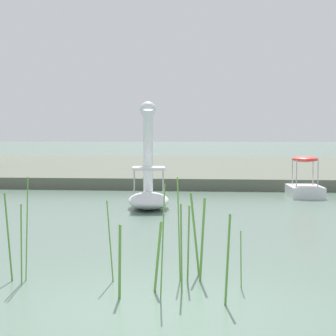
{
  "coord_description": "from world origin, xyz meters",
  "views": [
    {
      "loc": [
        1.05,
        -7.41,
        2.12
      ],
      "look_at": [
        -1.15,
        11.92,
        1.11
      ],
      "focal_mm": 66.09,
      "sensor_mm": 36.0,
      "label": 1
    }
  ],
  "objects": [
    {
      "name": "reed_clump_foreground",
      "position": [
        -0.16,
        1.1,
        0.6
      ],
      "size": [
        3.44,
        1.71,
        1.54
      ],
      "color": "#568E38",
      "rests_on": "ground_plane"
    },
    {
      "name": "ground_plane",
      "position": [
        0.0,
        0.0,
        0.0
      ],
      "size": [
        430.07,
        430.07,
        0.0
      ],
      "primitive_type": "plane",
      "color": "#567060"
    },
    {
      "name": "swan_boat",
      "position": [
        -1.57,
        10.56,
        0.69
      ],
      "size": [
        1.56,
        2.74,
        3.18
      ],
      "color": "white",
      "rests_on": "ground_plane"
    },
    {
      "name": "shore_bank_far",
      "position": [
        0.0,
        30.07,
        0.23
      ],
      "size": [
        147.26,
        27.45,
        0.46
      ],
      "primitive_type": "cube",
      "color": "#5B6051",
      "rests_on": "ground_plane"
    },
    {
      "name": "pedal_boat_red",
      "position": [
        3.37,
        14.43,
        0.42
      ],
      "size": [
        1.23,
        2.07,
        1.42
      ],
      "color": "white",
      "rests_on": "ground_plane"
    }
  ]
}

